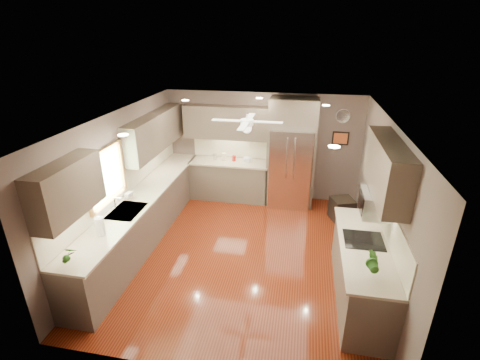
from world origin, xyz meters
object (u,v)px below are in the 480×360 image
(soap_bottle, at_px, (129,194))
(potted_plant_left, at_px, (67,254))
(canister_c, at_px, (224,157))
(stool, at_px, (342,209))
(potted_plant_right, at_px, (372,262))
(canister_b, at_px, (215,157))
(microwave, at_px, (376,203))
(refrigerator, at_px, (291,155))
(paper_towel, at_px, (100,227))
(canister_d, at_px, (234,158))
(bowl, at_px, (247,161))

(soap_bottle, xyz_separation_m, potted_plant_left, (0.12, -1.92, 0.06))
(canister_c, relative_size, stool, 0.31)
(potted_plant_right, bearing_deg, potted_plant_left, -171.97)
(canister_b, xyz_separation_m, potted_plant_left, (-0.88, -4.24, 0.08))
(soap_bottle, distance_m, microwave, 4.16)
(potted_plant_left, bearing_deg, refrigerator, 57.37)
(refrigerator, relative_size, stool, 4.34)
(soap_bottle, xyz_separation_m, paper_towel, (0.15, -1.19, 0.04))
(paper_towel, bearing_deg, canister_c, 73.00)
(canister_d, height_order, refrigerator, refrigerator)
(soap_bottle, distance_m, paper_towel, 1.20)
(canister_d, xyz_separation_m, paper_towel, (-1.31, -3.51, 0.08))
(canister_d, bearing_deg, potted_plant_right, -55.75)
(canister_c, xyz_separation_m, refrigerator, (1.56, -0.08, 0.16))
(potted_plant_right, xyz_separation_m, bowl, (-2.20, 3.66, -0.15))
(bowl, bearing_deg, canister_c, 177.04)
(potted_plant_right, distance_m, stool, 3.19)
(canister_b, relative_size, soap_bottle, 0.76)
(canister_b, height_order, stool, canister_b)
(canister_c, relative_size, paper_towel, 0.54)
(potted_plant_right, distance_m, paper_towel, 3.83)
(canister_b, bearing_deg, stool, -11.96)
(potted_plant_left, xyz_separation_m, microwave, (3.99, 1.45, 0.39))
(canister_b, bearing_deg, soap_bottle, -113.30)
(canister_c, xyz_separation_m, canister_d, (0.24, 0.01, -0.03))
(canister_c, xyz_separation_m, potted_plant_left, (-1.10, -4.24, 0.06))
(potted_plant_right, height_order, refrigerator, refrigerator)
(canister_d, xyz_separation_m, bowl, (0.32, -0.03, -0.03))
(canister_c, xyz_separation_m, potted_plant_right, (2.76, -3.69, 0.08))
(canister_c, distance_m, potted_plant_left, 4.38)
(bowl, bearing_deg, microwave, -49.77)
(bowl, distance_m, microwave, 3.64)
(canister_d, bearing_deg, soap_bottle, -122.11)
(canister_b, height_order, refrigerator, refrigerator)
(canister_c, bearing_deg, canister_b, 179.88)
(canister_d, relative_size, bowl, 0.61)
(soap_bottle, height_order, refrigerator, refrigerator)
(potted_plant_right, distance_m, microwave, 0.99)
(canister_d, distance_m, microwave, 3.88)
(refrigerator, bearing_deg, potted_plant_left, -122.63)
(microwave, distance_m, stool, 2.50)
(potted_plant_left, bearing_deg, bowl, 68.47)
(canister_b, height_order, microwave, microwave)
(stool, distance_m, paper_towel, 4.84)
(canister_d, height_order, bowl, canister_d)
(potted_plant_left, xyz_separation_m, refrigerator, (2.66, 4.16, 0.10))
(canister_b, height_order, bowl, canister_b)
(canister_c, distance_m, microwave, 4.04)
(bowl, height_order, microwave, microwave)
(microwave, xyz_separation_m, stool, (-0.17, 2.16, -1.24))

